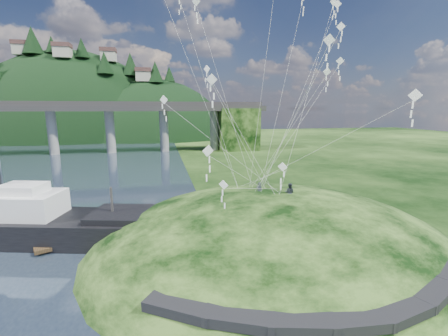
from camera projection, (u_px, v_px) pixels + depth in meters
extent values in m
plane|color=black|center=(192.00, 265.00, 25.16)|extent=(320.00, 320.00, 0.00)
ellipsoid|color=black|center=(273.00, 260.00, 29.01)|extent=(36.00, 32.00, 13.00)
cube|color=black|center=(180.00, 306.00, 16.78)|extent=(4.32, 3.62, 0.71)
cube|color=black|center=(240.00, 317.00, 15.80)|extent=(4.10, 2.97, 0.61)
cube|color=black|center=(301.00, 322.00, 15.46)|extent=(3.85, 2.37, 0.62)
cube|color=black|center=(357.00, 320.00, 15.65)|extent=(3.62, 1.83, 0.66)
cube|color=black|center=(403.00, 310.00, 16.45)|extent=(3.82, 2.27, 0.68)
cube|color=black|center=(434.00, 291.00, 17.96)|extent=(4.11, 2.97, 0.71)
cylinder|color=gray|center=(52.00, 132.00, 84.48)|extent=(2.60, 2.60, 13.00)
cylinder|color=gray|center=(110.00, 131.00, 87.66)|extent=(2.60, 2.60, 13.00)
cylinder|color=gray|center=(164.00, 130.00, 90.83)|extent=(2.60, 2.60, 13.00)
cylinder|color=gray|center=(214.00, 129.00, 94.00)|extent=(2.60, 2.60, 13.00)
cube|color=black|center=(237.00, 129.00, 95.54)|extent=(12.00, 11.00, 13.00)
ellipsoid|color=black|center=(78.00, 150.00, 139.00)|extent=(96.00, 68.00, 88.00)
ellipsoid|color=black|center=(155.00, 159.00, 139.27)|extent=(76.00, 56.00, 72.00)
cone|color=black|center=(32.00, 40.00, 117.25)|extent=(8.01, 8.01, 10.54)
cone|color=black|center=(51.00, 44.00, 118.40)|extent=(4.97, 4.97, 6.54)
cone|color=black|center=(82.00, 48.00, 119.05)|extent=(5.83, 5.83, 7.67)
cone|color=black|center=(104.00, 63.00, 117.31)|extent=(6.47, 6.47, 8.51)
cone|color=black|center=(130.00, 64.00, 125.70)|extent=(7.13, 7.13, 9.38)
cone|color=black|center=(155.00, 72.00, 123.67)|extent=(6.56, 6.56, 8.63)
cone|color=black|center=(169.00, 74.00, 130.28)|extent=(4.88, 4.88, 6.42)
cube|color=beige|center=(22.00, 50.00, 120.06)|extent=(6.00, 5.00, 4.00)
cube|color=brown|center=(21.00, 43.00, 119.54)|extent=(6.40, 5.40, 1.60)
cube|color=beige|center=(63.00, 53.00, 116.20)|extent=(6.00, 5.00, 4.00)
cube|color=brown|center=(62.00, 45.00, 115.68)|extent=(6.40, 5.40, 1.60)
cube|color=beige|center=(109.00, 57.00, 125.25)|extent=(6.00, 5.00, 4.00)
cube|color=brown|center=(108.00, 50.00, 124.73)|extent=(6.40, 5.40, 1.60)
cube|color=beige|center=(143.00, 77.00, 123.98)|extent=(6.00, 5.00, 4.00)
cube|color=brown|center=(143.00, 70.00, 123.46)|extent=(6.40, 5.40, 1.60)
cube|color=black|center=(56.00, 228.00, 29.71)|extent=(22.15, 10.99, 2.53)
cube|color=white|center=(25.00, 206.00, 29.39)|extent=(7.65, 5.84, 2.72)
cube|color=white|center=(23.00, 190.00, 29.07)|extent=(4.49, 3.79, 1.17)
cube|color=black|center=(122.00, 214.00, 29.12)|extent=(6.86, 6.16, 0.58)
cylinder|color=#2D2B2B|center=(112.00, 202.00, 28.91)|extent=(0.23, 0.23, 2.91)
cube|color=#312214|center=(113.00, 231.00, 31.12)|extent=(13.81, 7.79, 0.35)
cylinder|color=#312214|center=(46.00, 249.00, 27.66)|extent=(0.30, 0.30, 1.01)
cylinder|color=#312214|center=(82.00, 240.00, 29.41)|extent=(0.30, 0.30, 1.01)
cylinder|color=#312214|center=(113.00, 233.00, 31.16)|extent=(0.30, 0.30, 1.01)
cylinder|color=#312214|center=(141.00, 226.00, 32.91)|extent=(0.30, 0.30, 1.01)
cylinder|color=#312214|center=(167.00, 220.00, 34.66)|extent=(0.30, 0.30, 1.01)
imported|color=#292E37|center=(259.00, 182.00, 29.50)|extent=(0.68, 0.49, 1.73)
imported|color=#292E37|center=(290.00, 183.00, 28.66)|extent=(1.18, 1.16, 1.92)
cube|color=white|center=(208.00, 151.00, 18.63)|extent=(0.75, 0.34, 0.78)
cube|color=white|center=(208.00, 160.00, 18.74)|extent=(0.09, 0.08, 0.46)
cube|color=white|center=(208.00, 169.00, 18.85)|extent=(0.09, 0.08, 0.46)
cube|color=white|center=(208.00, 177.00, 18.96)|extent=(0.09, 0.08, 0.46)
cube|color=white|center=(212.00, 79.00, 18.60)|extent=(0.72, 0.17, 0.71)
cube|color=white|center=(212.00, 88.00, 18.70)|extent=(0.09, 0.03, 0.41)
cube|color=white|center=(212.00, 96.00, 18.80)|extent=(0.09, 0.03, 0.41)
cube|color=white|center=(212.00, 104.00, 18.90)|extent=(0.09, 0.03, 0.41)
cube|color=white|center=(223.00, 185.00, 20.00)|extent=(0.55, 0.52, 0.70)
cube|color=white|center=(223.00, 192.00, 20.10)|extent=(0.09, 0.06, 0.42)
cube|color=white|center=(223.00, 199.00, 20.20)|extent=(0.09, 0.06, 0.42)
cube|color=white|center=(223.00, 207.00, 20.30)|extent=(0.09, 0.06, 0.42)
cube|color=white|center=(415.00, 95.00, 20.22)|extent=(0.55, 0.75, 0.86)
cube|color=white|center=(414.00, 105.00, 20.34)|extent=(0.10, 0.09, 0.51)
cube|color=white|center=(413.00, 114.00, 20.46)|extent=(0.10, 0.09, 0.51)
cube|color=white|center=(412.00, 123.00, 20.58)|extent=(0.10, 0.09, 0.51)
cube|color=white|center=(207.00, 69.00, 30.20)|extent=(0.56, 0.57, 0.76)
cube|color=white|center=(207.00, 74.00, 30.30)|extent=(0.09, 0.07, 0.44)
cube|color=white|center=(207.00, 80.00, 30.41)|extent=(0.09, 0.07, 0.44)
cube|color=white|center=(207.00, 85.00, 30.51)|extent=(0.09, 0.07, 0.44)
cube|color=white|center=(341.00, 27.00, 25.97)|extent=(0.65, 0.46, 0.76)
cube|color=white|center=(340.00, 33.00, 26.08)|extent=(0.10, 0.06, 0.44)
cube|color=white|center=(340.00, 40.00, 26.18)|extent=(0.10, 0.06, 0.44)
cube|color=white|center=(339.00, 46.00, 26.29)|extent=(0.10, 0.06, 0.44)
cube|color=white|center=(196.00, 1.00, 30.65)|extent=(0.86, 0.31, 0.87)
cube|color=white|center=(196.00, 8.00, 30.77)|extent=(0.11, 0.03, 0.51)
cube|color=white|center=(196.00, 15.00, 30.89)|extent=(0.11, 0.03, 0.51)
cube|color=white|center=(196.00, 21.00, 31.02)|extent=(0.11, 0.03, 0.51)
cube|color=white|center=(334.00, 2.00, 34.41)|extent=(0.83, 0.19, 0.83)
cube|color=white|center=(333.00, 7.00, 34.53)|extent=(0.11, 0.02, 0.48)
cube|color=white|center=(333.00, 13.00, 34.64)|extent=(0.11, 0.02, 0.48)
cube|color=white|center=(332.00, 18.00, 34.76)|extent=(0.11, 0.02, 0.48)
cube|color=white|center=(164.00, 100.00, 25.94)|extent=(0.69, 0.43, 0.77)
cube|color=white|center=(164.00, 106.00, 26.05)|extent=(0.10, 0.05, 0.45)
cube|color=white|center=(164.00, 113.00, 26.16)|extent=(0.10, 0.05, 0.45)
cube|color=white|center=(165.00, 119.00, 26.27)|extent=(0.10, 0.05, 0.45)
cube|color=white|center=(283.00, 167.00, 22.39)|extent=(0.59, 0.52, 0.72)
cube|color=white|center=(282.00, 174.00, 22.49)|extent=(0.10, 0.05, 0.43)
cube|color=white|center=(282.00, 181.00, 22.59)|extent=(0.10, 0.05, 0.43)
cube|color=white|center=(282.00, 187.00, 22.70)|extent=(0.10, 0.05, 0.43)
cube|color=white|center=(329.00, 40.00, 21.16)|extent=(0.82, 0.27, 0.83)
cube|color=white|center=(329.00, 49.00, 21.27)|extent=(0.11, 0.03, 0.48)
cube|color=white|center=(328.00, 58.00, 21.39)|extent=(0.11, 0.03, 0.48)
cube|color=white|center=(327.00, 66.00, 21.50)|extent=(0.11, 0.03, 0.48)
cube|color=white|center=(327.00, 72.00, 26.24)|extent=(0.73, 0.23, 0.71)
cube|color=white|center=(327.00, 78.00, 26.34)|extent=(0.10, 0.04, 0.42)
cube|color=white|center=(326.00, 84.00, 26.44)|extent=(0.10, 0.04, 0.42)
cube|color=white|center=(326.00, 90.00, 26.54)|extent=(0.10, 0.04, 0.42)
cube|color=white|center=(179.00, 1.00, 30.61)|extent=(0.10, 0.03, 0.44)
cube|color=white|center=(179.00, 7.00, 30.71)|extent=(0.10, 0.03, 0.44)
cube|color=white|center=(180.00, 13.00, 30.82)|extent=(0.10, 0.03, 0.44)
cube|color=white|center=(340.00, 61.00, 28.99)|extent=(0.66, 0.44, 0.73)
cube|color=white|center=(340.00, 67.00, 29.09)|extent=(0.10, 0.04, 0.44)
cube|color=white|center=(339.00, 72.00, 29.20)|extent=(0.10, 0.04, 0.44)
cube|color=white|center=(339.00, 78.00, 29.30)|extent=(0.10, 0.04, 0.44)
cube|color=white|center=(337.00, 4.00, 32.72)|extent=(0.76, 0.49, 0.86)
cube|color=white|center=(337.00, 10.00, 32.83)|extent=(0.11, 0.06, 0.50)
cube|color=white|center=(337.00, 16.00, 32.95)|extent=(0.11, 0.06, 0.50)
cube|color=white|center=(336.00, 22.00, 33.07)|extent=(0.11, 0.06, 0.50)
cube|color=white|center=(303.00, 3.00, 30.32)|extent=(0.10, 0.02, 0.43)
cube|color=white|center=(303.00, 8.00, 30.43)|extent=(0.10, 0.02, 0.43)
cube|color=white|center=(302.00, 14.00, 30.53)|extent=(0.10, 0.02, 0.43)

